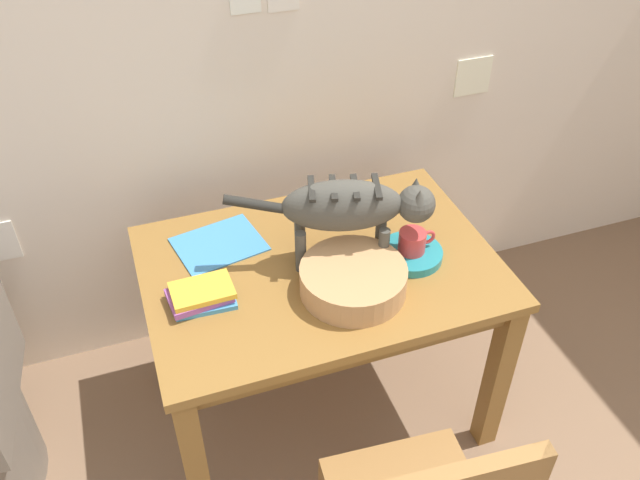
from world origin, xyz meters
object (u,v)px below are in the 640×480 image
(magazine, at_px, (219,244))
(cat, at_px, (353,207))
(coffee_mug, at_px, (413,241))
(book_stack, at_px, (202,295))
(wicker_basket, at_px, (353,279))
(saucer_bowl, at_px, (411,254))
(dining_table, at_px, (320,284))

(magazine, bearing_deg, cat, -40.21)
(magazine, bearing_deg, coffee_mug, -36.12)
(book_stack, relative_size, wicker_basket, 0.62)
(saucer_bowl, xyz_separation_m, magazine, (-0.59, 0.28, -0.01))
(coffee_mug, bearing_deg, magazine, 155.00)
(cat, bearing_deg, book_stack, -69.97)
(dining_table, height_order, book_stack, book_stack)
(wicker_basket, bearing_deg, book_stack, 167.10)
(coffee_mug, bearing_deg, wicker_basket, -160.79)
(dining_table, bearing_deg, cat, -8.79)
(cat, bearing_deg, magazine, -103.05)
(saucer_bowl, bearing_deg, coffee_mug, 0.00)
(dining_table, height_order, wicker_basket, wicker_basket)
(coffee_mug, xyz_separation_m, magazine, (-0.60, 0.28, -0.07))
(magazine, bearing_deg, saucer_bowl, -36.23)
(saucer_bowl, distance_m, magazine, 0.65)
(cat, distance_m, coffee_mug, 0.25)
(coffee_mug, bearing_deg, saucer_bowl, 180.00)
(dining_table, height_order, cat, cat)
(magazine, bearing_deg, dining_table, -45.99)
(coffee_mug, distance_m, wicker_basket, 0.26)
(dining_table, distance_m, book_stack, 0.43)
(dining_table, bearing_deg, saucer_bowl, -13.56)
(cat, distance_m, wicker_basket, 0.23)
(magazine, xyz_separation_m, book_stack, (-0.11, -0.26, 0.03))
(magazine, relative_size, book_stack, 1.36)
(coffee_mug, distance_m, book_stack, 0.71)
(dining_table, height_order, coffee_mug, coffee_mug)
(book_stack, bearing_deg, magazine, 66.96)
(wicker_basket, bearing_deg, dining_table, 109.32)
(dining_table, relative_size, wicker_basket, 3.45)
(cat, height_order, saucer_bowl, cat)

